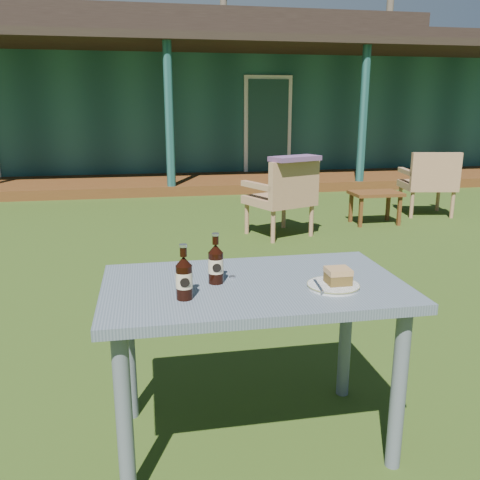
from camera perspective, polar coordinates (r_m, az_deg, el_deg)
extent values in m
plane|color=#334916|center=(3.78, -3.63, -7.14)|extent=(80.00, 80.00, 0.00)
cube|color=#1C4946|center=(12.99, -9.01, 14.05)|extent=(15.00, 6.00, 2.60)
cube|color=black|center=(13.06, -9.28, 20.42)|extent=(15.80, 6.80, 0.30)
cube|color=black|center=(13.11, -9.35, 22.16)|extent=(12.00, 3.50, 0.60)
cube|color=#5A3215|center=(9.19, -7.93, 6.26)|extent=(15.00, 1.80, 0.16)
cube|color=black|center=(9.15, -8.49, 21.10)|extent=(15.40, 2.00, 0.12)
cylinder|color=#1C4946|center=(8.30, -7.94, 13.32)|extent=(0.14, 0.14, 2.45)
cylinder|color=#1C4946|center=(9.06, 13.65, 13.16)|extent=(0.14, 0.14, 2.45)
cube|color=white|center=(10.26, 3.12, 12.41)|extent=(0.95, 0.06, 2.00)
cube|color=#193D38|center=(10.23, 3.16, 12.40)|extent=(0.80, 0.04, 1.85)
cylinder|color=brown|center=(22.50, -1.85, 23.22)|extent=(0.28, 0.28, 9.50)
cylinder|color=brown|center=(23.12, 16.54, 24.33)|extent=(0.28, 0.28, 11.00)
cube|color=slate|center=(2.05, 1.54, -5.34)|extent=(1.20, 0.70, 0.04)
cylinder|color=slate|center=(1.93, -12.86, -19.01)|extent=(0.06, 0.06, 0.68)
cylinder|color=slate|center=(2.14, 17.37, -15.77)|extent=(0.06, 0.06, 0.68)
cylinder|color=slate|center=(2.40, -12.42, -11.90)|extent=(0.06, 0.06, 0.68)
cylinder|color=slate|center=(2.57, 11.77, -10.02)|extent=(0.06, 0.06, 0.68)
cylinder|color=silver|center=(2.02, 10.42, -5.09)|extent=(0.20, 0.20, 0.01)
cylinder|color=olive|center=(2.02, 10.42, -4.96)|extent=(0.20, 0.20, 0.00)
cube|color=brown|center=(2.02, 10.93, -4.27)|extent=(0.09, 0.08, 0.04)
cube|color=tan|center=(2.01, 10.98, -3.43)|extent=(0.09, 0.09, 0.02)
cube|color=silver|center=(1.99, 8.77, -5.09)|extent=(0.03, 0.14, 0.00)
cylinder|color=black|center=(2.02, -2.73, -3.15)|extent=(0.06, 0.06, 0.13)
cone|color=black|center=(2.00, -2.76, -0.96)|extent=(0.06, 0.06, 0.03)
cylinder|color=black|center=(1.99, -2.77, 0.01)|extent=(0.03, 0.03, 0.03)
cylinder|color=silver|center=(1.99, -2.78, 0.63)|extent=(0.03, 0.03, 0.01)
cylinder|color=beige|center=(2.02, -2.73, -2.89)|extent=(0.06, 0.06, 0.06)
cylinder|color=black|center=(1.99, -2.61, -3.15)|extent=(0.03, 0.00, 0.03)
cylinder|color=black|center=(1.87, -6.28, -4.75)|extent=(0.06, 0.06, 0.13)
cone|color=black|center=(1.84, -6.35, -2.37)|extent=(0.06, 0.06, 0.04)
cylinder|color=black|center=(1.83, -6.38, -1.31)|extent=(0.03, 0.03, 0.04)
cylinder|color=silver|center=(1.83, -6.40, -0.63)|extent=(0.03, 0.03, 0.01)
cylinder|color=beige|center=(1.86, -6.29, -4.47)|extent=(0.06, 0.06, 0.06)
cylinder|color=black|center=(1.83, -6.21, -4.78)|extent=(0.04, 0.00, 0.04)
cylinder|color=silver|center=(2.10, -0.87, -4.18)|extent=(0.03, 0.03, 0.01)
cube|color=#A67853|center=(5.70, 4.41, 4.47)|extent=(0.82, 0.79, 0.09)
cube|color=#A67853|center=(5.46, 6.13, 6.66)|extent=(0.61, 0.32, 0.42)
cube|color=#A67853|center=(5.86, 6.52, 6.51)|extent=(0.28, 0.54, 0.06)
cube|color=#A67853|center=(5.52, 2.00, 6.09)|extent=(0.28, 0.54, 0.06)
cylinder|color=#A67853|center=(6.09, 4.93, 3.01)|extent=(0.05, 0.05, 0.35)
cylinder|color=#A67853|center=(5.78, 0.77, 2.43)|extent=(0.05, 0.05, 0.35)
cylinder|color=#A67853|center=(5.72, 8.01, 2.16)|extent=(0.05, 0.05, 0.35)
cylinder|color=#A67853|center=(5.39, 3.74, 1.50)|extent=(0.05, 0.05, 0.35)
cube|color=#A67853|center=(7.26, 20.24, 5.77)|extent=(0.72, 0.69, 0.09)
cube|color=#A67853|center=(6.99, 21.14, 7.46)|extent=(0.63, 0.19, 0.41)
cube|color=#A67853|center=(7.35, 22.37, 7.12)|extent=(0.16, 0.55, 0.06)
cube|color=#A67853|center=(7.16, 18.20, 7.30)|extent=(0.16, 0.55, 0.06)
cylinder|color=#A67853|center=(7.61, 21.34, 4.38)|extent=(0.05, 0.05, 0.35)
cylinder|color=#A67853|center=(7.43, 17.53, 4.48)|extent=(0.05, 0.05, 0.35)
cylinder|color=#A67853|center=(7.16, 22.75, 3.66)|extent=(0.05, 0.05, 0.35)
cylinder|color=#A67853|center=(6.97, 18.73, 3.75)|extent=(0.05, 0.05, 0.35)
cube|color=#66426A|center=(5.43, 6.20, 9.10)|extent=(0.60, 0.43, 0.05)
cube|color=#5A3215|center=(6.46, 15.00, 5.08)|extent=(0.60, 0.40, 0.04)
cube|color=#5A3215|center=(6.26, 13.39, 3.02)|extent=(0.04, 0.04, 0.36)
cube|color=#5A3215|center=(6.48, 17.45, 3.12)|extent=(0.04, 0.04, 0.36)
cube|color=#5A3215|center=(6.53, 12.34, 3.55)|extent=(0.04, 0.04, 0.36)
cube|color=#5A3215|center=(6.74, 16.28, 3.64)|extent=(0.04, 0.04, 0.36)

